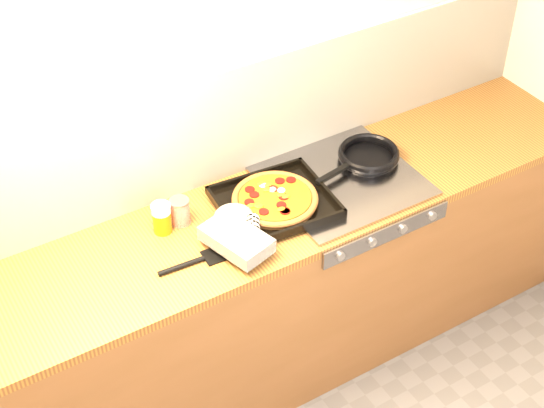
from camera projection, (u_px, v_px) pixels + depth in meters
room_shell at (210, 131)px, 3.28m from camera, size 3.20×3.20×3.20m
counter_run at (250, 299)px, 3.54m from camera, size 3.20×0.62×0.90m
stovetop at (342, 181)px, 3.42m from camera, size 0.60×0.56×0.02m
pizza_on_tray at (263, 209)px, 3.22m from camera, size 0.59×0.49×0.07m
frying_pan at (368, 156)px, 3.50m from camera, size 0.45×0.30×0.04m
tomato_can at (180, 212)px, 3.20m from camera, size 0.10×0.10×0.11m
juice_glass at (162, 218)px, 3.16m from camera, size 0.08×0.08×0.13m
wooden_spoon at (274, 177)px, 3.44m from camera, size 0.30×0.05×0.02m
black_spatula at (196, 261)px, 3.06m from camera, size 0.28×0.09×0.02m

